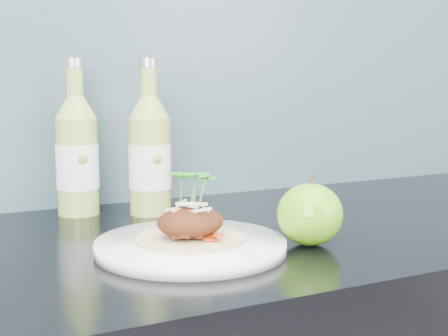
{
  "coord_description": "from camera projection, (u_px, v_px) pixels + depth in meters",
  "views": [
    {
      "loc": [
        -0.36,
        0.87,
        1.13
      ],
      "look_at": [
        0.04,
        1.67,
        1.0
      ],
      "focal_mm": 50.0,
      "sensor_mm": 36.0,
      "label": 1
    }
  ],
  "objects": [
    {
      "name": "subway_backsplash",
      "position": [
        125.0,
        12.0,
        1.13
      ],
      "size": [
        4.0,
        0.02,
        0.7
      ],
      "primitive_type": "cube",
      "color": "#729DB3",
      "rests_on": "kitchen_counter"
    },
    {
      "name": "dinner_plate",
      "position": [
        191.0,
        246.0,
        0.83
      ],
      "size": [
        0.3,
        0.3,
        0.02
      ],
      "color": "white",
      "rests_on": "kitchen_counter"
    },
    {
      "name": "pork_taco",
      "position": [
        191.0,
        219.0,
        0.82
      ],
      "size": [
        0.15,
        0.15,
        0.1
      ],
      "color": "tan",
      "rests_on": "dinner_plate"
    },
    {
      "name": "green_apple",
      "position": [
        310.0,
        214.0,
        0.86
      ],
      "size": [
        0.12,
        0.12,
        0.1
      ],
      "rotation": [
        0.0,
        0.0,
        -0.36
      ],
      "color": "#399610",
      "rests_on": "kitchen_counter"
    },
    {
      "name": "cider_bottle_left",
      "position": [
        77.0,
        156.0,
        1.05
      ],
      "size": [
        0.09,
        0.09,
        0.26
      ],
      "rotation": [
        0.0,
        0.0,
        -0.23
      ],
      "color": "#92B24A",
      "rests_on": "kitchen_counter"
    },
    {
      "name": "cider_bottle_right",
      "position": [
        150.0,
        156.0,
        1.05
      ],
      "size": [
        0.08,
        0.08,
        0.26
      ],
      "rotation": [
        0.0,
        0.0,
        -0.19
      ],
      "color": "#99AC47",
      "rests_on": "kitchen_counter"
    }
  ]
}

